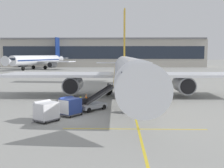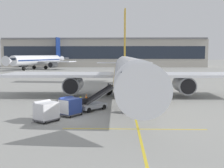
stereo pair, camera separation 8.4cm
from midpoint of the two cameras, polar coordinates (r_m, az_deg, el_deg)
name	(u,v)px [view 1 (the left image)]	position (r m, az deg, el deg)	size (l,w,h in m)	color
ground_plane	(71,119)	(27.13, -8.48, -7.08)	(600.00, 600.00, 0.00)	gray
parked_airplane	(128,71)	(40.68, 3.28, 2.66)	(36.33, 46.85, 15.53)	silver
belt_loader	(93,103)	(30.91, -3.97, -3.86)	(4.43, 5.01, 2.61)	#A3A8B2
baggage_cart_lead	(70,106)	(28.21, -8.77, -4.50)	(2.45, 2.70, 1.91)	#515156
baggage_cart_second	(46,111)	(26.28, -13.56, -5.39)	(2.45, 2.70, 1.91)	#515156
ground_crew_by_loader	(80,104)	(29.38, -6.62, -4.05)	(0.27, 0.57, 1.74)	black
ground_crew_by_carts	(68,104)	(29.43, -9.17, -4.07)	(0.30, 0.57, 1.74)	#514C42
ground_crew_marshaller	(72,102)	(30.46, -8.27, -3.71)	(0.54, 0.36, 1.74)	#514C42
safety_cone_engine_keepout	(86,97)	(38.34, -5.44, -2.59)	(0.68, 0.68, 0.76)	black
apron_guidance_line_lead_in	(130,97)	(40.25, 3.72, -2.68)	(0.20, 110.00, 0.01)	yellow
apron_guidance_line_stop_bar	(135,129)	(23.29, 4.62, -9.24)	(12.00, 0.20, 0.01)	yellow
terminal_building	(104,53)	(140.84, -1.72, 6.47)	(98.81, 18.28, 14.03)	#A8A399
distant_airplane	(38,60)	(118.08, -15.07, 4.77)	(31.65, 40.24, 13.98)	silver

